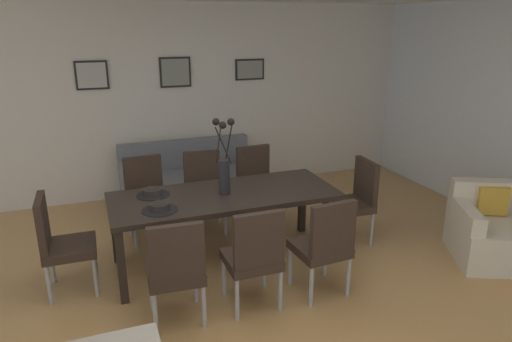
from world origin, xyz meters
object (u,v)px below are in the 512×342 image
dining_chair_far_left (254,254)px  framed_picture_right (250,69)px  framed_picture_center (175,72)px  bowl_near_left (160,206)px  dining_chair_head_west (59,240)px  centerpiece_vase (224,166)px  dining_chair_near_right (146,194)px  bowl_near_right (153,191)px  dining_chair_head_east (356,197)px  dining_chair_far_right (204,188)px  dining_table (225,200)px  sofa (191,182)px  dining_chair_near_left (176,267)px  framed_picture_left (92,75)px  dining_chair_mid_right (257,181)px  dining_chair_mid_left (325,243)px  armchair (495,232)px

dining_chair_far_left → framed_picture_right: (1.07, 3.07, 1.18)m
framed_picture_center → bowl_near_left: bearing=-105.3°
dining_chair_far_left → framed_picture_right: bearing=70.8°
dining_chair_head_west → centerpiece_vase: 1.61m
dining_chair_near_right → bowl_near_right: dining_chair_near_right is taller
centerpiece_vase → dining_chair_head_east: bearing=-1.0°
dining_chair_far_right → framed_picture_center: 1.81m
dining_table → sofa: sofa is taller
dining_chair_near_left → dining_chair_far_right: bearing=68.7°
centerpiece_vase → framed_picture_left: 2.55m
dining_chair_mid_right → framed_picture_center: bearing=115.9°
dining_chair_mid_right → dining_chair_head_east: same height
dining_chair_far_left → dining_chair_mid_left: size_ratio=1.00×
dining_chair_mid_left → dining_chair_head_east: bearing=45.2°
dining_chair_head_west → sofa: 2.35m
dining_chair_mid_left → dining_chair_head_east: (0.85, 0.86, 0.00)m
dining_chair_head_west → centerpiece_vase: size_ratio=1.25×
dining_chair_mid_left → dining_chair_far_right: bearing=110.1°
dining_chair_head_east → framed_picture_center: framed_picture_center is taller
dining_chair_far_right → dining_chair_head_east: (1.48, -0.87, 0.00)m
dining_chair_mid_left → dining_chair_head_west: same height
dining_chair_mid_left → framed_picture_center: 3.37m
dining_chair_mid_right → dining_chair_head_east: 1.21m
dining_chair_far_right → dining_chair_mid_right: size_ratio=1.00×
armchair → dining_table: bearing=161.3°
dining_chair_mid_right → dining_chair_mid_left: bearing=-90.7°
dining_chair_near_left → armchair: size_ratio=0.86×
dining_chair_head_west → armchair: size_ratio=0.86×
dining_chair_far_right → dining_chair_head_east: same height
dining_chair_far_left → bowl_near_left: (-0.65, 0.66, 0.27)m
bowl_near_left → armchair: (3.28, -0.69, -0.49)m
dining_table → framed_picture_left: bearing=115.6°
dining_chair_near_left → dining_chair_mid_left: size_ratio=1.00×
dining_table → dining_chair_far_right: (0.00, 0.85, -0.16)m
framed_picture_center → framed_picture_right: size_ratio=0.98×
dining_chair_near_right → dining_chair_head_east: 2.32m
dining_chair_near_right → dining_chair_mid_left: 2.17m
dining_chair_near_left → armchair: bearing=-0.8°
dining_chair_mid_right → bowl_near_left: (-1.32, -1.06, 0.27)m
dining_chair_far_right → centerpiece_vase: bearing=-90.3°
dining_chair_mid_left → armchair: (1.98, -0.01, -0.23)m
dining_chair_near_right → framed_picture_right: 2.48m
dining_chair_near_left → dining_chair_far_right: size_ratio=1.00×
dining_table → dining_chair_head_west: dining_chair_head_west is taller
sofa → framed_picture_center: 1.50m
sofa → dining_chair_far_left: bearing=-90.9°
dining_chair_far_left → framed_picture_center: (0.01, 3.07, 1.18)m
dining_chair_mid_left → framed_picture_right: bearing=82.2°
dining_chair_far_left → dining_chair_mid_right: 1.84m
dining_chair_near_right → armchair: 3.72m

